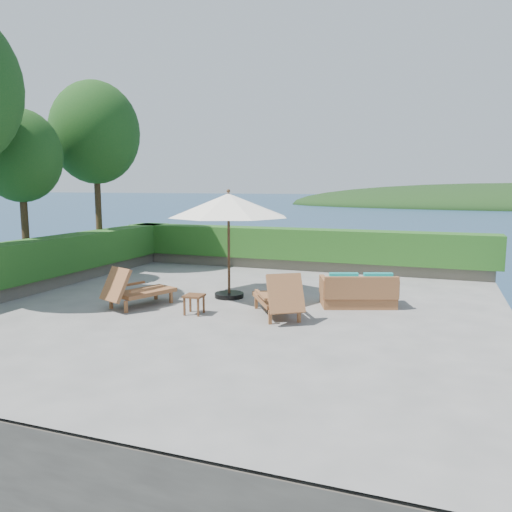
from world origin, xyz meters
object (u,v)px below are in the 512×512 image
(side_table, at_px, (194,298))
(lounge_right, at_px, (278,298))
(lounge_left, at_px, (136,290))
(patio_umbrella, at_px, (228,206))
(wicker_loveseat, at_px, (358,293))

(side_table, bearing_deg, lounge_right, 12.47)
(lounge_right, bearing_deg, lounge_left, 152.39)
(patio_umbrella, bearing_deg, lounge_left, -134.73)
(lounge_left, bearing_deg, lounge_right, 26.32)
(lounge_left, distance_m, lounge_right, 3.35)
(lounge_right, xyz_separation_m, side_table, (-1.79, -0.40, -0.07))
(patio_umbrella, bearing_deg, lounge_right, -38.63)
(lounge_left, xyz_separation_m, wicker_loveseat, (4.79, 1.79, -0.08))
(wicker_loveseat, bearing_deg, lounge_left, -179.24)
(wicker_loveseat, bearing_deg, patio_umbrella, 162.98)
(patio_umbrella, height_order, lounge_right, patio_umbrella)
(lounge_right, xyz_separation_m, wicker_loveseat, (1.45, 1.52, -0.10))
(patio_umbrella, height_order, side_table, patio_umbrella)
(side_table, bearing_deg, patio_umbrella, 87.56)
(side_table, relative_size, wicker_loveseat, 0.23)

